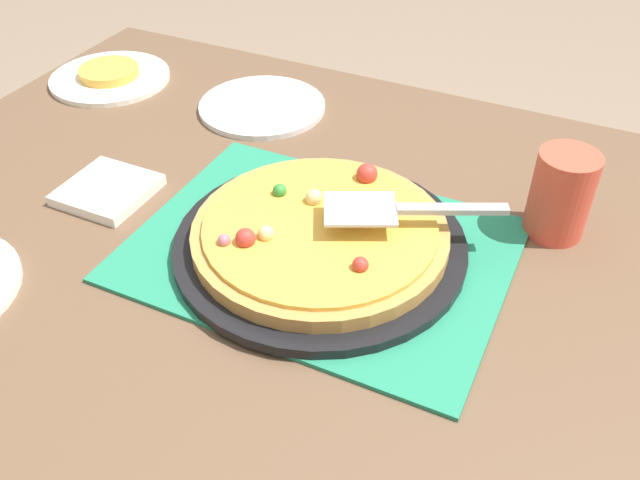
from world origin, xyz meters
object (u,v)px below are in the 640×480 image
cup_far (561,194)px  napkin_stack (108,190)px  served_slice_right (109,72)px  plate_far_right (110,78)px  plate_side (262,106)px  pizza (320,232)px  pizza_server (398,209)px  pizza_pan (320,244)px

cup_far → napkin_stack: (-0.60, -0.19, -0.05)m
cup_far → napkin_stack: 0.63m
served_slice_right → cup_far: 0.84m
plate_far_right → plate_side: same height
pizza → napkin_stack: pizza is taller
plate_side → pizza_server: 0.44m
pizza → served_slice_right: (-0.57, 0.28, -0.02)m
plate_far_right → served_slice_right: served_slice_right is taller
pizza_pan → served_slice_right: 0.63m
served_slice_right → pizza: bearing=-26.1°
served_slice_right → cup_far: size_ratio=0.92×
plate_far_right → cup_far: size_ratio=1.83×
plate_far_right → napkin_stack: napkin_stack is taller
plate_far_right → napkin_stack: bearing=-51.5°
pizza_pan → pizza: 0.02m
plate_side → cup_far: cup_far is taller
pizza_pan → plate_side: size_ratio=1.73×
pizza → cup_far: bearing=33.5°
served_slice_right → pizza_server: size_ratio=0.49×
pizza_pan → pizza: bearing=118.2°
napkin_stack → pizza_server: bearing=7.9°
pizza → cup_far: 0.32m
cup_far → napkin_stack: bearing=-162.1°
pizza_pan → napkin_stack: bearing=-177.1°
pizza_pan → served_slice_right: (-0.57, 0.28, 0.01)m
pizza_pan → plate_side: bearing=130.2°
napkin_stack → pizza_pan: bearing=2.9°
pizza_pan → cup_far: size_ratio=3.17×
plate_far_right → napkin_stack: size_ratio=1.83×
plate_far_right → napkin_stack: (0.24, -0.30, 0.00)m
plate_side → napkin_stack: 0.33m
pizza_server → napkin_stack: size_ratio=1.89×
plate_far_right → plate_side: size_ratio=1.00×
pizza → plate_far_right: pizza is taller
plate_side → cup_far: bearing=-13.9°
plate_far_right → plate_side: (0.31, 0.03, 0.00)m
served_slice_right → pizza_server: bearing=-19.8°
plate_far_right → pizza_server: 0.70m
cup_far → napkin_stack: cup_far is taller
pizza_pan → pizza_server: (0.09, 0.04, 0.06)m
plate_side → served_slice_right: size_ratio=2.00×
pizza_pan → plate_far_right: bearing=153.9°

